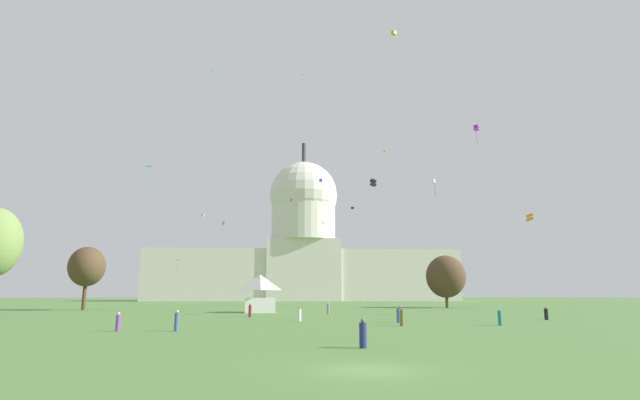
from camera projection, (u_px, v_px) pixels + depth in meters
ground_plane at (368, 370)px, 20.17m from camera, size 800.00×800.00×0.00m
capitol_building at (303, 249)px, 217.61m from camera, size 132.37×29.81×69.97m
event_tent at (260, 293)px, 82.91m from camera, size 5.57×6.36×6.17m
tree_east_far at (446, 277)px, 110.99m from camera, size 9.26×9.70×11.46m
tree_west_mid at (87, 267)px, 95.46m from camera, size 9.45×9.97×11.91m
person_maroon_lawn_far_right at (250, 311)px, 65.89m from camera, size 0.59×0.59×1.76m
person_purple_back_center at (118, 322)px, 41.23m from camera, size 0.46×0.46×1.54m
person_denim_lawn_far_left at (398, 316)px, 53.15m from camera, size 0.42×0.42×1.63m
person_denim_near_tent at (177, 321)px, 41.22m from camera, size 0.50×0.50×1.71m
person_teal_back_left at (500, 318)px, 48.71m from camera, size 0.43×0.43×1.60m
person_grey_deep_crowd at (328, 309)px, 75.21m from camera, size 0.54×0.54×1.73m
person_olive_front_right at (402, 318)px, 48.04m from camera, size 0.60×0.60×1.65m
person_navy_edge_east at (363, 335)px, 28.46m from camera, size 0.49×0.49×1.64m
person_white_mid_left at (299, 315)px, 56.74m from camera, size 0.56×0.56×1.51m
person_purple_aisle_center at (400, 313)px, 60.49m from camera, size 0.45×0.45×1.59m
person_black_mid_right at (546, 314)px, 58.97m from camera, size 0.55×0.55×1.54m
kite_black_mid at (353, 208)px, 186.86m from camera, size 1.20×1.22×0.98m
kite_gold_high at (394, 33)px, 92.06m from camera, size 0.98×0.98×2.81m
kite_violet_mid at (477, 128)px, 74.42m from camera, size 0.97×0.97×3.00m
kite_white_mid at (435, 184)px, 132.10m from camera, size 0.66×0.42×4.52m
kite_yellow_high at (303, 76)px, 126.11m from camera, size 1.23×0.92×0.17m
kite_magenta_mid at (292, 200)px, 165.48m from camera, size 0.89×0.86×0.94m
kite_blue_high at (321, 180)px, 193.15m from camera, size 1.28×1.23×1.22m
kite_cyan_high at (212, 73)px, 117.36m from camera, size 1.15×1.47×3.12m
kite_pink_mid at (203, 215)px, 162.79m from camera, size 1.01×1.00×0.88m
kite_orange_low at (530, 218)px, 72.64m from camera, size 1.08×1.03×2.66m
kite_turquoise_mid at (149, 170)px, 90.34m from camera, size 1.57×0.84×4.25m
kite_red_low at (179, 261)px, 158.52m from camera, size 1.63×1.65×3.70m
kite_green_mid at (223, 224)px, 187.43m from camera, size 1.21×0.78×4.11m
kite_lime_mid at (383, 154)px, 80.12m from camera, size 1.05×1.33×3.00m
kite_black_mid_b at (373, 183)px, 88.76m from camera, size 1.19×1.13×1.34m
kite_gold_mid at (323, 223)px, 198.77m from camera, size 0.84×0.85×0.74m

